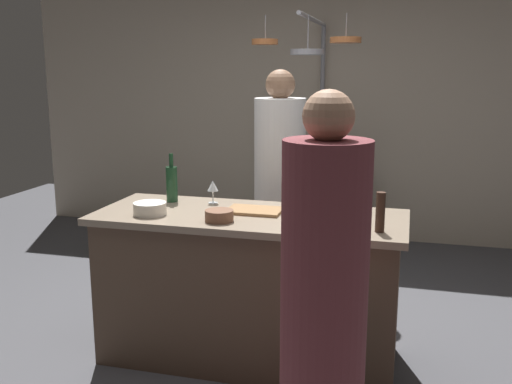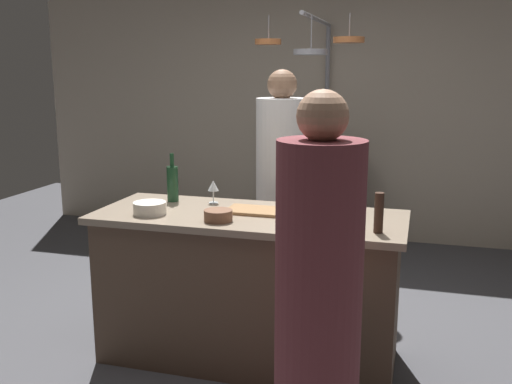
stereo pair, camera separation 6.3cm
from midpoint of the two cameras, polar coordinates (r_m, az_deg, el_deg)
The scene contains 19 objects.
ground_plane at distance 3.68m, azimuth -1.14°, elevation -15.92°, with size 9.00×9.00×0.00m, color #4C4C51.
back_wall at distance 6.05m, azimuth 6.42°, elevation 7.90°, with size 6.40×0.16×2.60m, color #BCAD99.
kitchen_island at distance 3.49m, azimuth -1.17°, elevation -9.33°, with size 1.80×0.72×0.90m.
stove_range at distance 5.78m, azimuth 5.62°, elevation -0.82°, with size 0.80×0.64×0.89m.
chef at distance 4.19m, azimuth 1.89°, elevation -0.74°, with size 0.36×0.36×1.72m.
bar_stool_right at distance 2.85m, azimuth 7.05°, elevation -16.19°, with size 0.28×0.28×0.68m.
guest_right at distance 2.38m, azimuth 5.91°, elevation -11.70°, with size 0.35×0.35×1.65m.
overhead_pot_rack at distance 5.14m, azimuth 5.35°, elevation 11.56°, with size 0.88×1.33×2.17m.
potted_plant at distance 5.53m, azimuth -13.70°, elevation -3.31°, with size 0.36×0.36×0.52m.
cutting_board at distance 3.40m, azimuth -0.68°, elevation -1.84°, with size 0.32×0.22×0.02m, color #997047.
pepper_mill at distance 3.02m, azimuth 11.57°, elevation -1.97°, with size 0.05×0.05×0.21m, color #382319.
wine_bottle_rose at distance 3.49m, azimuth 5.16°, elevation 0.15°, with size 0.07×0.07×0.29m.
wine_bottle_green at distance 3.69m, azimuth -8.79°, elevation 0.87°, with size 0.07×0.07×0.31m.
wine_bottle_red at distance 3.39m, azimuth 9.09°, elevation -0.16°, with size 0.07×0.07×0.30m.
wine_glass_by_chef at distance 3.61m, azimuth -4.78°, elevation 0.50°, with size 0.07×0.07×0.15m.
wine_glass_near_left_guest at distance 3.00m, azimuth 6.76°, elevation -1.90°, with size 0.07×0.07×0.15m.
wine_glass_near_right_guest at distance 2.99m, azimuth 9.22°, elevation -1.98°, with size 0.07×0.07×0.15m.
mixing_bowl_wooden at distance 3.19m, azimuth -4.21°, elevation -2.35°, with size 0.16×0.16×0.06m, color brown.
mixing_bowl_ceramic at distance 3.39m, azimuth -10.95°, elevation -1.62°, with size 0.19×0.19×0.07m, color silver.
Camera 1 is at (0.88, -3.13, 1.72)m, focal length 40.57 mm.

